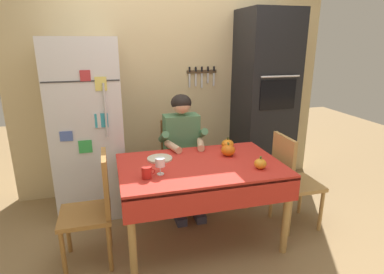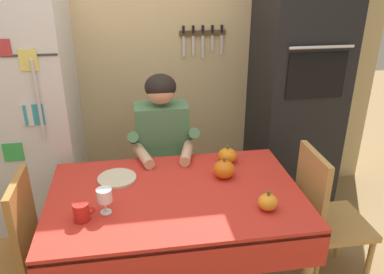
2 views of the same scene
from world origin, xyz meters
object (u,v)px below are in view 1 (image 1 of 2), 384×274
(wall_oven, at_px, (264,103))
(wine_glass, at_px, (160,163))
(seated_person, at_px, (183,144))
(chair_behind_person, at_px, (179,158))
(pumpkin_medium, at_px, (228,150))
(chair_right_side, at_px, (291,177))
(pumpkin_large, at_px, (228,144))
(pumpkin_small, at_px, (260,164))
(dining_table, at_px, (201,174))
(coffee_mug, at_px, (147,172))
(serving_tray, at_px, (160,159))
(refrigerator, at_px, (88,128))
(chair_left_side, at_px, (95,205))

(wall_oven, height_order, wine_glass, wall_oven)
(seated_person, bearing_deg, chair_behind_person, 90.00)
(wall_oven, bearing_deg, pumpkin_medium, -133.89)
(chair_right_side, bearing_deg, pumpkin_large, 148.48)
(chair_right_side, height_order, pumpkin_small, chair_right_side)
(pumpkin_large, relative_size, pumpkin_medium, 0.93)
(dining_table, height_order, coffee_mug, coffee_mug)
(chair_behind_person, height_order, chair_right_side, same)
(pumpkin_large, height_order, serving_tray, pumpkin_large)
(wall_oven, distance_m, seated_person, 1.16)
(seated_person, bearing_deg, wall_oven, 16.66)
(coffee_mug, bearing_deg, seated_person, 58.27)
(dining_table, height_order, seated_person, seated_person)
(refrigerator, xyz_separation_m, chair_left_side, (0.05, -0.93, -0.39))
(pumpkin_large, bearing_deg, pumpkin_medium, -110.01)
(pumpkin_medium, bearing_deg, pumpkin_small, -67.87)
(wine_glass, bearing_deg, pumpkin_medium, 20.82)
(seated_person, bearing_deg, wine_glass, -116.61)
(seated_person, bearing_deg, pumpkin_small, -60.23)
(coffee_mug, bearing_deg, dining_table, 17.81)
(seated_person, bearing_deg, chair_right_side, -33.15)
(wine_glass, bearing_deg, seated_person, 63.39)
(chair_left_side, relative_size, coffee_mug, 8.66)
(seated_person, xyz_separation_m, chair_right_side, (0.92, -0.60, -0.23))
(dining_table, xyz_separation_m, chair_behind_person, (-0.02, 0.79, -0.14))
(dining_table, distance_m, pumpkin_small, 0.51)
(pumpkin_small, bearing_deg, chair_behind_person, 114.91)
(wall_oven, relative_size, dining_table, 1.50)
(chair_left_side, height_order, coffee_mug, chair_left_side)
(refrigerator, relative_size, seated_person, 1.45)
(pumpkin_large, bearing_deg, coffee_mug, -150.42)
(refrigerator, distance_m, chair_left_side, 1.01)
(chair_behind_person, bearing_deg, wine_glass, -111.61)
(chair_right_side, distance_m, serving_tray, 1.26)
(refrigerator, relative_size, pumpkin_medium, 13.87)
(chair_right_side, distance_m, pumpkin_medium, 0.67)
(refrigerator, xyz_separation_m, pumpkin_medium, (1.25, -0.74, -0.11))
(chair_behind_person, bearing_deg, dining_table, -88.87)
(pumpkin_medium, bearing_deg, chair_left_side, -170.76)
(wall_oven, distance_m, serving_tray, 1.57)
(chair_right_side, xyz_separation_m, pumpkin_large, (-0.53, 0.32, 0.28))
(wall_oven, relative_size, serving_tray, 9.27)
(chair_left_side, bearing_deg, chair_behind_person, 43.53)
(coffee_mug, bearing_deg, chair_behind_person, 63.65)
(dining_table, bearing_deg, pumpkin_small, -25.12)
(refrigerator, relative_size, serving_tray, 7.95)
(seated_person, relative_size, chair_left_side, 1.34)
(pumpkin_large, bearing_deg, refrigerator, 157.29)
(wall_oven, height_order, pumpkin_large, wall_oven)
(seated_person, height_order, pumpkin_large, seated_person)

